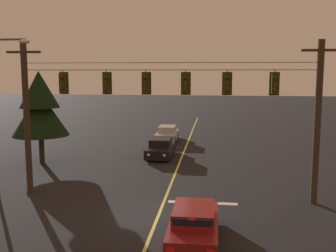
% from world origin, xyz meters
% --- Properties ---
extents(ground_plane, '(180.00, 180.00, 0.00)m').
position_xyz_m(ground_plane, '(0.00, 0.00, 0.00)').
color(ground_plane, black).
extents(lane_centre_stripe, '(0.14, 60.00, 0.01)m').
position_xyz_m(lane_centre_stripe, '(0.00, 8.61, 0.00)').
color(lane_centre_stripe, '#D1C64C').
rests_on(lane_centre_stripe, ground).
extents(stop_bar_paint, '(3.40, 0.36, 0.01)m').
position_xyz_m(stop_bar_paint, '(1.90, 2.01, 0.00)').
color(stop_bar_paint, silver).
rests_on(stop_bar_paint, ground).
extents(signal_span_assembly, '(16.34, 0.32, 7.85)m').
position_xyz_m(signal_span_assembly, '(-0.00, 2.61, 4.07)').
color(signal_span_assembly, '#38281C').
rests_on(signal_span_assembly, ground).
extents(traffic_light_leftmost, '(0.48, 0.41, 1.22)m').
position_xyz_m(traffic_light_leftmost, '(-5.24, 2.59, 5.80)').
color(traffic_light_leftmost, black).
extents(traffic_light_left_inner, '(0.48, 0.41, 1.22)m').
position_xyz_m(traffic_light_left_inner, '(-2.98, 2.59, 5.80)').
color(traffic_light_left_inner, black).
extents(traffic_light_centre, '(0.48, 0.41, 1.22)m').
position_xyz_m(traffic_light_centre, '(-0.98, 2.59, 5.80)').
color(traffic_light_centre, black).
extents(traffic_light_right_inner, '(0.48, 0.41, 1.22)m').
position_xyz_m(traffic_light_right_inner, '(0.99, 2.59, 5.80)').
color(traffic_light_right_inner, black).
extents(traffic_light_rightmost, '(0.48, 0.41, 1.22)m').
position_xyz_m(traffic_light_rightmost, '(2.99, 2.59, 5.80)').
color(traffic_light_rightmost, black).
extents(traffic_light_far_right, '(0.48, 0.41, 1.22)m').
position_xyz_m(traffic_light_far_right, '(5.23, 2.59, 5.80)').
color(traffic_light_far_right, black).
extents(car_waiting_near_lane, '(1.80, 4.33, 1.39)m').
position_xyz_m(car_waiting_near_lane, '(1.71, -2.43, 0.65)').
color(car_waiting_near_lane, maroon).
rests_on(car_waiting_near_lane, ground).
extents(car_oncoming_lead, '(1.80, 4.42, 1.39)m').
position_xyz_m(car_oncoming_lead, '(-1.61, 12.24, 0.65)').
color(car_oncoming_lead, black).
rests_on(car_oncoming_lead, ground).
extents(car_oncoming_trailing, '(1.80, 4.42, 1.39)m').
position_xyz_m(car_oncoming_trailing, '(-1.94, 18.95, 0.65)').
color(car_oncoming_trailing, '#A5A5AD').
rests_on(car_oncoming_trailing, ground).
extents(tree_verge_near, '(3.90, 3.90, 6.43)m').
position_xyz_m(tree_verge_near, '(-9.60, 9.17, 3.97)').
color(tree_verge_near, '#332316').
rests_on(tree_verge_near, ground).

